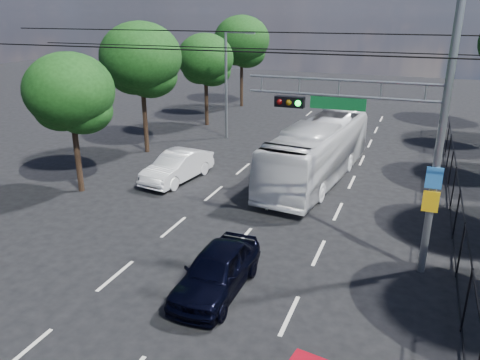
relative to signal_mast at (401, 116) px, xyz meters
The scene contains 12 objects.
lane_markings 9.56m from the signal_mast, 131.33° to the left, with size 6.12×38.00×0.01m.
signal_mast is the anchor object (origin of this frame).
streetlight_left 18.24m from the signal_mast, 129.66° to the left, with size 2.09×0.22×7.08m.
utility_wires 5.71m from the signal_mast, behind, with size 22.00×5.04×0.74m.
fence_right 6.37m from the signal_mast, 61.03° to the left, with size 0.06×34.03×2.00m.
tree_left_b 14.62m from the signal_mast, behind, with size 4.08×4.08×6.63m.
tree_left_c 17.57m from the signal_mast, 149.06° to the left, with size 4.80×4.80×7.80m.
tree_left_d 22.48m from the signal_mast, 130.73° to the left, with size 4.20×4.20×6.83m.
tree_left_e 29.12m from the signal_mast, 120.71° to the left, with size 4.92×4.92×7.99m.
navy_hatchback 7.47m from the signal_mast, 143.12° to the right, with size 1.71×4.26×1.45m, color black.
white_bus 9.53m from the signal_mast, 117.93° to the left, with size 2.55×10.88×3.03m, color silver.
white_van 12.73m from the signal_mast, 154.91° to the left, with size 1.59×4.57×1.51m, color white.
Camera 1 is at (5.77, -7.15, 8.33)m, focal length 35.00 mm.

